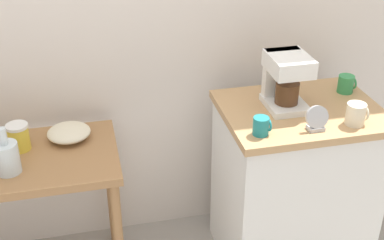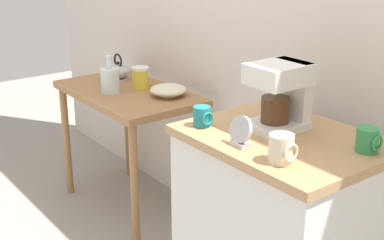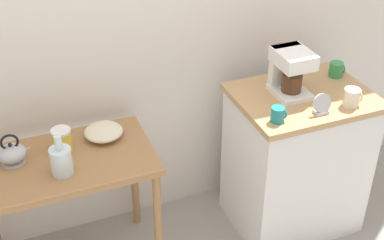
{
  "view_description": "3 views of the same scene",
  "coord_description": "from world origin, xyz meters",
  "px_view_note": "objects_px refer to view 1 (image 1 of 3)",
  "views": [
    {
      "loc": [
        -0.29,
        -2.01,
        2.02
      ],
      "look_at": [
        0.16,
        -0.08,
        0.93
      ],
      "focal_mm": 48.18,
      "sensor_mm": 36.0,
      "label": 1
    },
    {
      "loc": [
        2.01,
        -1.48,
        1.65
      ],
      "look_at": [
        0.18,
        -0.09,
        0.83
      ],
      "focal_mm": 50.95,
      "sensor_mm": 36.0,
      "label": 2
    },
    {
      "loc": [
        -0.83,
        -2.21,
        2.39
      ],
      "look_at": [
        0.03,
        -0.05,
        0.9
      ],
      "focal_mm": 50.72,
      "sensor_mm": 36.0,
      "label": 3
    }
  ],
  "objects_px": {
    "bowl_stoneware": "(69,133)",
    "glass_carafe_vase": "(7,157)",
    "mug_small_cream": "(356,114)",
    "canister_enamel": "(19,137)",
    "mug_dark_teal": "(261,126)",
    "mug_tall_green": "(346,84)",
    "coffee_maker": "(285,78)",
    "table_clock": "(317,120)"
  },
  "relations": [
    {
      "from": "bowl_stoneware",
      "to": "glass_carafe_vase",
      "type": "distance_m",
      "value": 0.34
    },
    {
      "from": "mug_small_cream",
      "to": "glass_carafe_vase",
      "type": "bearing_deg",
      "value": 173.06
    },
    {
      "from": "canister_enamel",
      "to": "mug_small_cream",
      "type": "distance_m",
      "value": 1.52
    },
    {
      "from": "bowl_stoneware",
      "to": "glass_carafe_vase",
      "type": "relative_size",
      "value": 0.95
    },
    {
      "from": "bowl_stoneware",
      "to": "mug_small_cream",
      "type": "xyz_separation_m",
      "value": [
        1.25,
        -0.4,
        0.16
      ]
    },
    {
      "from": "bowl_stoneware",
      "to": "canister_enamel",
      "type": "bearing_deg",
      "value": -169.65
    },
    {
      "from": "glass_carafe_vase",
      "to": "canister_enamel",
      "type": "height_order",
      "value": "glass_carafe_vase"
    },
    {
      "from": "mug_dark_teal",
      "to": "mug_tall_green",
      "type": "bearing_deg",
      "value": 28.59
    },
    {
      "from": "bowl_stoneware",
      "to": "canister_enamel",
      "type": "distance_m",
      "value": 0.23
    },
    {
      "from": "coffee_maker",
      "to": "mug_tall_green",
      "type": "xyz_separation_m",
      "value": [
        0.36,
        0.07,
        -0.1
      ]
    },
    {
      "from": "mug_small_cream",
      "to": "table_clock",
      "type": "relative_size",
      "value": 0.87
    },
    {
      "from": "table_clock",
      "to": "bowl_stoneware",
      "type": "bearing_deg",
      "value": 158.52
    },
    {
      "from": "canister_enamel",
      "to": "coffee_maker",
      "type": "distance_m",
      "value": 1.25
    },
    {
      "from": "bowl_stoneware",
      "to": "mug_small_cream",
      "type": "height_order",
      "value": "mug_small_cream"
    },
    {
      "from": "glass_carafe_vase",
      "to": "mug_dark_teal",
      "type": "xyz_separation_m",
      "value": [
        1.07,
        -0.18,
        0.11
      ]
    },
    {
      "from": "canister_enamel",
      "to": "mug_tall_green",
      "type": "bearing_deg",
      "value": -2.02
    },
    {
      "from": "coffee_maker",
      "to": "mug_dark_teal",
      "type": "distance_m",
      "value": 0.32
    },
    {
      "from": "coffee_maker",
      "to": "mug_dark_teal",
      "type": "xyz_separation_m",
      "value": [
        -0.19,
        -0.23,
        -0.1
      ]
    },
    {
      "from": "glass_carafe_vase",
      "to": "mug_tall_green",
      "type": "xyz_separation_m",
      "value": [
        1.62,
        0.13,
        0.11
      ]
    },
    {
      "from": "mug_tall_green",
      "to": "mug_small_cream",
      "type": "xyz_separation_m",
      "value": [
        -0.12,
        -0.31,
        0.01
      ]
    },
    {
      "from": "glass_carafe_vase",
      "to": "mug_dark_teal",
      "type": "bearing_deg",
      "value": -9.31
    },
    {
      "from": "canister_enamel",
      "to": "coffee_maker",
      "type": "bearing_deg",
      "value": -5.65
    },
    {
      "from": "mug_tall_green",
      "to": "mug_dark_teal",
      "type": "height_order",
      "value": "mug_tall_green"
    },
    {
      "from": "mug_dark_teal",
      "to": "mug_small_cream",
      "type": "bearing_deg",
      "value": -1.05
    },
    {
      "from": "glass_carafe_vase",
      "to": "canister_enamel",
      "type": "distance_m",
      "value": 0.18
    },
    {
      "from": "bowl_stoneware",
      "to": "coffee_maker",
      "type": "bearing_deg",
      "value": -9.15
    },
    {
      "from": "coffee_maker",
      "to": "table_clock",
      "type": "distance_m",
      "value": 0.27
    },
    {
      "from": "mug_tall_green",
      "to": "table_clock",
      "type": "relative_size",
      "value": 0.77
    },
    {
      "from": "bowl_stoneware",
      "to": "mug_dark_teal",
      "type": "distance_m",
      "value": 0.92
    },
    {
      "from": "glass_carafe_vase",
      "to": "coffee_maker",
      "type": "bearing_deg",
      "value": 2.7
    },
    {
      "from": "table_clock",
      "to": "canister_enamel",
      "type": "bearing_deg",
      "value": 163.65
    },
    {
      "from": "canister_enamel",
      "to": "mug_tall_green",
      "type": "relative_size",
      "value": 1.45
    },
    {
      "from": "bowl_stoneware",
      "to": "mug_tall_green",
      "type": "bearing_deg",
      "value": -4.05
    },
    {
      "from": "table_clock",
      "to": "coffee_maker",
      "type": "bearing_deg",
      "value": 101.03
    },
    {
      "from": "mug_tall_green",
      "to": "mug_dark_teal",
      "type": "xyz_separation_m",
      "value": [
        -0.55,
        -0.3,
        -0.0
      ]
    },
    {
      "from": "mug_tall_green",
      "to": "mug_small_cream",
      "type": "height_order",
      "value": "mug_small_cream"
    },
    {
      "from": "mug_dark_teal",
      "to": "mug_small_cream",
      "type": "height_order",
      "value": "mug_small_cream"
    },
    {
      "from": "coffee_maker",
      "to": "table_clock",
      "type": "relative_size",
      "value": 2.29
    },
    {
      "from": "glass_carafe_vase",
      "to": "mug_small_cream",
      "type": "height_order",
      "value": "mug_small_cream"
    },
    {
      "from": "coffee_maker",
      "to": "glass_carafe_vase",
      "type": "bearing_deg",
      "value": -177.3
    },
    {
      "from": "glass_carafe_vase",
      "to": "coffee_maker",
      "type": "height_order",
      "value": "coffee_maker"
    },
    {
      "from": "coffee_maker",
      "to": "table_clock",
      "type": "xyz_separation_m",
      "value": [
        0.05,
        -0.25,
        -0.09
      ]
    }
  ]
}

